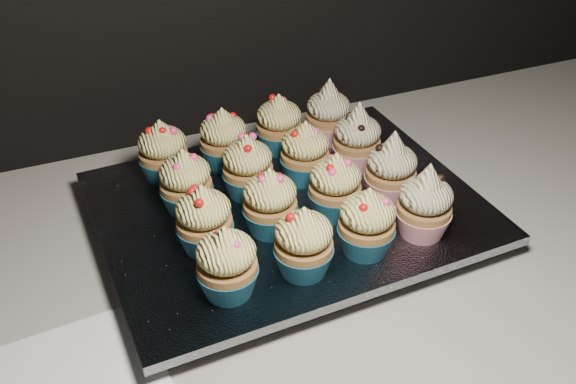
# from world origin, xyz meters

# --- Properties ---
(worktop) EXTENTS (2.44, 0.64, 0.04)m
(worktop) POSITION_xyz_m (0.00, 1.70, 0.88)
(worktop) COLOR beige
(worktop) RESTS_ON cabinet
(baking_tray) EXTENTS (0.43, 0.33, 0.02)m
(baking_tray) POSITION_xyz_m (0.06, 1.74, 0.91)
(baking_tray) COLOR black
(baking_tray) RESTS_ON worktop
(foil_lining) EXTENTS (0.46, 0.37, 0.01)m
(foil_lining) POSITION_xyz_m (0.06, 1.74, 0.93)
(foil_lining) COLOR silver
(foil_lining) RESTS_ON baking_tray
(cupcake_0) EXTENTS (0.06, 0.06, 0.08)m
(cupcake_0) POSITION_xyz_m (-0.05, 1.62, 0.97)
(cupcake_0) COLOR #185773
(cupcake_0) RESTS_ON foil_lining
(cupcake_1) EXTENTS (0.06, 0.06, 0.08)m
(cupcake_1) POSITION_xyz_m (0.03, 1.62, 0.97)
(cupcake_1) COLOR #185773
(cupcake_1) RESTS_ON foil_lining
(cupcake_2) EXTENTS (0.06, 0.06, 0.08)m
(cupcake_2) POSITION_xyz_m (0.10, 1.62, 0.97)
(cupcake_2) COLOR #185773
(cupcake_2) RESTS_ON foil_lining
(cupcake_3) EXTENTS (0.06, 0.06, 0.10)m
(cupcake_3) POSITION_xyz_m (0.18, 1.62, 0.97)
(cupcake_3) COLOR red
(cupcake_3) RESTS_ON foil_lining
(cupcake_4) EXTENTS (0.06, 0.06, 0.08)m
(cupcake_4) POSITION_xyz_m (-0.06, 1.69, 0.97)
(cupcake_4) COLOR #185773
(cupcake_4) RESTS_ON foil_lining
(cupcake_5) EXTENTS (0.06, 0.06, 0.08)m
(cupcake_5) POSITION_xyz_m (0.02, 1.70, 0.97)
(cupcake_5) COLOR #185773
(cupcake_5) RESTS_ON foil_lining
(cupcake_6) EXTENTS (0.06, 0.06, 0.08)m
(cupcake_6) POSITION_xyz_m (0.10, 1.70, 0.97)
(cupcake_6) COLOR #185773
(cupcake_6) RESTS_ON foil_lining
(cupcake_7) EXTENTS (0.06, 0.06, 0.10)m
(cupcake_7) POSITION_xyz_m (0.18, 1.70, 0.97)
(cupcake_7) COLOR red
(cupcake_7) RESTS_ON foil_lining
(cupcake_8) EXTENTS (0.06, 0.06, 0.08)m
(cupcake_8) POSITION_xyz_m (-0.06, 1.77, 0.97)
(cupcake_8) COLOR #185773
(cupcake_8) RESTS_ON foil_lining
(cupcake_9) EXTENTS (0.06, 0.06, 0.08)m
(cupcake_9) POSITION_xyz_m (0.02, 1.77, 0.97)
(cupcake_9) COLOR #185773
(cupcake_9) RESTS_ON foil_lining
(cupcake_10) EXTENTS (0.06, 0.06, 0.08)m
(cupcake_10) POSITION_xyz_m (0.10, 1.78, 0.97)
(cupcake_10) COLOR #185773
(cupcake_10) RESTS_ON foil_lining
(cupcake_11) EXTENTS (0.06, 0.06, 0.10)m
(cupcake_11) POSITION_xyz_m (0.18, 1.78, 0.97)
(cupcake_11) COLOR red
(cupcake_11) RESTS_ON foil_lining
(cupcake_12) EXTENTS (0.06, 0.06, 0.08)m
(cupcake_12) POSITION_xyz_m (-0.06, 1.85, 0.97)
(cupcake_12) COLOR #185773
(cupcake_12) RESTS_ON foil_lining
(cupcake_13) EXTENTS (0.06, 0.06, 0.08)m
(cupcake_13) POSITION_xyz_m (0.02, 1.85, 0.97)
(cupcake_13) COLOR #185773
(cupcake_13) RESTS_ON foil_lining
(cupcake_14) EXTENTS (0.06, 0.06, 0.08)m
(cupcake_14) POSITION_xyz_m (0.10, 1.86, 0.97)
(cupcake_14) COLOR #185773
(cupcake_14) RESTS_ON foil_lining
(cupcake_15) EXTENTS (0.06, 0.06, 0.10)m
(cupcake_15) POSITION_xyz_m (0.17, 1.86, 0.97)
(cupcake_15) COLOR red
(cupcake_15) RESTS_ON foil_lining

